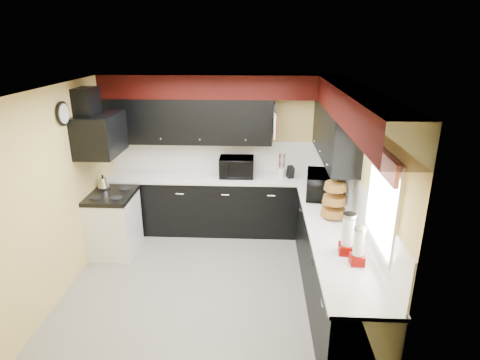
# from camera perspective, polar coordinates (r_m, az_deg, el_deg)

# --- Properties ---
(ground) EXTENTS (3.60, 3.60, 0.00)m
(ground) POSITION_cam_1_polar(r_m,az_deg,el_deg) (5.43, -4.19, -14.24)
(ground) COLOR gray
(ground) RESTS_ON ground
(wall_back) EXTENTS (3.60, 0.06, 2.50)m
(wall_back) POSITION_cam_1_polar(r_m,az_deg,el_deg) (6.54, -2.61, 3.95)
(wall_back) COLOR #E0C666
(wall_back) RESTS_ON ground
(wall_right) EXTENTS (0.06, 3.60, 2.50)m
(wall_right) POSITION_cam_1_polar(r_m,az_deg,el_deg) (4.95, 16.61, -2.18)
(wall_right) COLOR #E0C666
(wall_right) RESTS_ON ground
(wall_left) EXTENTS (0.06, 3.60, 2.50)m
(wall_left) POSITION_cam_1_polar(r_m,az_deg,el_deg) (5.37, -23.99, -1.38)
(wall_left) COLOR #E0C666
(wall_left) RESTS_ON ground
(ceiling) EXTENTS (3.60, 3.60, 0.06)m
(ceiling) POSITION_cam_1_polar(r_m,az_deg,el_deg) (4.53, -4.99, 12.98)
(ceiling) COLOR white
(ceiling) RESTS_ON wall_back
(cab_back) EXTENTS (3.60, 0.60, 0.90)m
(cab_back) POSITION_cam_1_polar(r_m,az_deg,el_deg) (6.52, -2.74, -3.56)
(cab_back) COLOR black
(cab_back) RESTS_ON ground
(cab_right) EXTENTS (0.60, 3.00, 0.90)m
(cab_right) POSITION_cam_1_polar(r_m,az_deg,el_deg) (4.98, 13.05, -12.03)
(cab_right) COLOR black
(cab_right) RESTS_ON ground
(counter_back) EXTENTS (3.62, 0.64, 0.04)m
(counter_back) POSITION_cam_1_polar(r_m,az_deg,el_deg) (6.35, -2.81, 0.34)
(counter_back) COLOR white
(counter_back) RESTS_ON cab_back
(counter_right) EXTENTS (0.64, 3.02, 0.04)m
(counter_right) POSITION_cam_1_polar(r_m,az_deg,el_deg) (4.75, 13.49, -7.20)
(counter_right) COLOR white
(counter_right) RESTS_ON cab_right
(splash_back) EXTENTS (3.60, 0.02, 0.50)m
(splash_back) POSITION_cam_1_polar(r_m,az_deg,el_deg) (6.54, -2.61, 3.42)
(splash_back) COLOR white
(splash_back) RESTS_ON counter_back
(splash_right) EXTENTS (0.02, 3.60, 0.50)m
(splash_right) POSITION_cam_1_polar(r_m,az_deg,el_deg) (4.97, 16.43, -2.82)
(splash_right) COLOR white
(splash_right) RESTS_ON counter_right
(upper_back) EXTENTS (2.60, 0.35, 0.70)m
(upper_back) POSITION_cam_1_polar(r_m,az_deg,el_deg) (6.30, -7.41, 8.36)
(upper_back) COLOR black
(upper_back) RESTS_ON wall_back
(upper_right) EXTENTS (0.35, 1.80, 0.70)m
(upper_right) POSITION_cam_1_polar(r_m,az_deg,el_deg) (5.59, 13.35, 6.53)
(upper_right) COLOR black
(upper_right) RESTS_ON wall_right
(soffit_back) EXTENTS (3.60, 0.36, 0.35)m
(soffit_back) POSITION_cam_1_polar(r_m,az_deg,el_deg) (6.15, -2.92, 13.16)
(soffit_back) COLOR black
(soffit_back) RESTS_ON wall_back
(soffit_right) EXTENTS (0.36, 3.24, 0.35)m
(soffit_right) POSITION_cam_1_polar(r_m,az_deg,el_deg) (4.45, 16.21, 9.89)
(soffit_right) COLOR black
(soffit_right) RESTS_ON wall_right
(stove) EXTENTS (0.60, 0.75, 0.86)m
(stove) POSITION_cam_1_polar(r_m,az_deg,el_deg) (6.19, -17.45, -6.05)
(stove) COLOR white
(stove) RESTS_ON ground
(cooktop) EXTENTS (0.62, 0.77, 0.06)m
(cooktop) POSITION_cam_1_polar(r_m,az_deg,el_deg) (6.01, -17.90, -2.09)
(cooktop) COLOR black
(cooktop) RESTS_ON stove
(hood) EXTENTS (0.50, 0.78, 0.55)m
(hood) POSITION_cam_1_polar(r_m,az_deg,el_deg) (5.77, -19.29, 6.16)
(hood) COLOR black
(hood) RESTS_ON wall_left
(hood_duct) EXTENTS (0.24, 0.40, 0.40)m
(hood_duct) POSITION_cam_1_polar(r_m,az_deg,el_deg) (5.75, -20.98, 10.19)
(hood_duct) COLOR black
(hood_duct) RESTS_ON wall_left
(window) EXTENTS (0.03, 0.86, 0.96)m
(window) POSITION_cam_1_polar(r_m,az_deg,el_deg) (4.03, 19.66, -2.99)
(window) COLOR white
(window) RESTS_ON wall_right
(valance) EXTENTS (0.04, 0.88, 0.20)m
(valance) POSITION_cam_1_polar(r_m,az_deg,el_deg) (3.89, 19.56, 2.47)
(valance) COLOR red
(valance) RESTS_ON wall_right
(pan_top) EXTENTS (0.03, 0.22, 0.40)m
(pan_top) POSITION_cam_1_polar(r_m,az_deg,el_deg) (6.10, 4.87, 9.98)
(pan_top) COLOR black
(pan_top) RESTS_ON upper_back
(pan_mid) EXTENTS (0.03, 0.28, 0.46)m
(pan_mid) POSITION_cam_1_polar(r_m,az_deg,el_deg) (6.02, 4.84, 7.43)
(pan_mid) COLOR black
(pan_mid) RESTS_ON upper_back
(pan_low) EXTENTS (0.03, 0.24, 0.42)m
(pan_low) POSITION_cam_1_polar(r_m,az_deg,el_deg) (6.28, 4.76, 7.67)
(pan_low) COLOR black
(pan_low) RESTS_ON upper_back
(cut_board) EXTENTS (0.03, 0.26, 0.35)m
(cut_board) POSITION_cam_1_polar(r_m,az_deg,el_deg) (5.89, 4.99, 7.65)
(cut_board) COLOR white
(cut_board) RESTS_ON upper_back
(baskets) EXTENTS (0.27, 0.27, 0.50)m
(baskets) POSITION_cam_1_polar(r_m,az_deg,el_deg) (4.96, 13.26, -2.69)
(baskets) COLOR brown
(baskets) RESTS_ON upper_right
(clock) EXTENTS (0.03, 0.30, 0.30)m
(clock) POSITION_cam_1_polar(r_m,az_deg,el_deg) (5.35, -23.88, 8.63)
(clock) COLOR black
(clock) RESTS_ON wall_left
(deco_plate) EXTENTS (0.03, 0.24, 0.24)m
(deco_plate) POSITION_cam_1_polar(r_m,az_deg,el_deg) (4.34, 18.55, 8.41)
(deco_plate) COLOR white
(deco_plate) RESTS_ON wall_right
(toaster_oven) EXTENTS (0.54, 0.45, 0.31)m
(toaster_oven) POSITION_cam_1_polar(r_m,az_deg,el_deg) (6.29, -0.48, 1.86)
(toaster_oven) COLOR black
(toaster_oven) RESTS_ON counter_back
(microwave) EXTENTS (0.48, 0.65, 0.33)m
(microwave) POSITION_cam_1_polar(r_m,az_deg,el_deg) (5.62, 11.55, -0.66)
(microwave) COLOR black
(microwave) RESTS_ON counter_right
(utensil_crock) EXTENTS (0.18, 0.18, 0.15)m
(utensil_crock) POSITION_cam_1_polar(r_m,az_deg,el_deg) (6.33, 5.91, 1.08)
(utensil_crock) COLOR silver
(utensil_crock) RESTS_ON counter_back
(knife_block) EXTENTS (0.12, 0.14, 0.19)m
(knife_block) POSITION_cam_1_polar(r_m,az_deg,el_deg) (6.28, 7.18, 1.09)
(knife_block) COLOR black
(knife_block) RESTS_ON counter_back
(kettle) EXTENTS (0.22, 0.22, 0.15)m
(kettle) POSITION_cam_1_polar(r_m,az_deg,el_deg) (6.23, -18.88, -0.38)
(kettle) COLOR #B0B0B5
(kettle) RESTS_ON cooktop
(dispenser_a) EXTENTS (0.13, 0.13, 0.36)m
(dispenser_a) POSITION_cam_1_polar(r_m,az_deg,el_deg) (4.05, 16.46, -9.22)
(dispenser_a) COLOR #6B0300
(dispenser_a) RESTS_ON counter_right
(dispenser_b) EXTENTS (0.17, 0.17, 0.42)m
(dispenser_b) POSITION_cam_1_polar(r_m,az_deg,el_deg) (4.20, 15.08, -7.52)
(dispenser_b) COLOR #65000C
(dispenser_b) RESTS_ON counter_right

